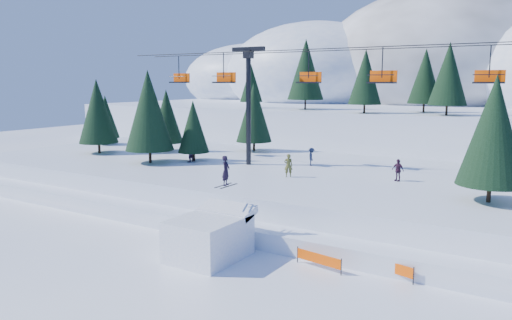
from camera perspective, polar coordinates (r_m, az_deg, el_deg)
The scene contains 10 objects.
ground at distance 25.95m, azimuth -5.71°, elevation -13.36°, with size 160.00×160.00×0.00m, color white.
mid_shelf at distance 40.71m, azimuth 9.90°, elevation -3.34°, with size 70.00×22.00×2.50m, color white.
berm at distance 32.10m, azimuth 3.08°, elevation -7.86°, with size 70.00×6.00×1.10m, color white.
mountain_ridge at distance 94.40m, azimuth 19.96°, elevation 8.33°, with size 119.00×60.12×26.46m.
jump_kicker at distance 28.39m, azimuth -5.29°, elevation -8.61°, with size 3.44×4.68×5.64m.
chairlift at distance 39.37m, azimuth 12.04°, elevation 8.03°, with size 46.00×3.21×10.28m.
conifer_stand at distance 39.75m, azimuth 12.00°, elevation 4.10°, with size 62.96×17.53×8.38m.
distant_skiers at distance 40.72m, azimuth 12.40°, elevation -0.37°, with size 29.43×8.73×1.86m.
banner_near at distance 27.13m, azimuth 7.18°, elevation -11.15°, with size 2.82×0.55×0.90m.
banner_far at distance 26.75m, azimuth 14.90°, elevation -11.69°, with size 2.77×0.77×0.90m.
Camera 1 is at (14.73, -18.96, 9.84)m, focal length 35.00 mm.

